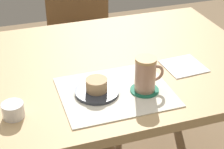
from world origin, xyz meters
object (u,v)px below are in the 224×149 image
at_px(pastry_plate, 97,92).
at_px(sugar_bowl, 13,110).
at_px(dining_table, 106,77).
at_px(coffee_mug, 146,74).
at_px(pastry, 97,85).
at_px(wooden_chair, 81,33).

height_order(pastry_plate, sugar_bowl, sugar_bowl).
height_order(dining_table, coffee_mug, coffee_mug).
bearing_deg(pastry_plate, sugar_bowl, -172.11).
height_order(pastry, sugar_bowl, pastry).
height_order(wooden_chair, sugar_bowl, wooden_chair).
distance_m(dining_table, pastry, 0.25).
height_order(pastry, coffee_mug, coffee_mug).
xyz_separation_m(wooden_chair, coffee_mug, (-0.02, -1.02, 0.30)).
relative_size(wooden_chair, pastry_plate, 5.67).
bearing_deg(pastry_plate, wooden_chair, 79.34).
bearing_deg(dining_table, coffee_mug, -74.39).
distance_m(pastry_plate, pastry, 0.03).
relative_size(dining_table, pastry_plate, 8.11).
relative_size(wooden_chair, sugar_bowl, 12.48).
xyz_separation_m(pastry, sugar_bowl, (-0.29, -0.04, -0.01)).
relative_size(pastry_plate, pastry, 2.06).
relative_size(dining_table, pastry, 16.74).
bearing_deg(coffee_mug, pastry_plate, 167.07).
relative_size(dining_table, sugar_bowl, 17.83).
distance_m(dining_table, pastry_plate, 0.24).
xyz_separation_m(pastry_plate, coffee_mug, (0.17, -0.04, 0.06)).
bearing_deg(dining_table, sugar_bowl, -147.60).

